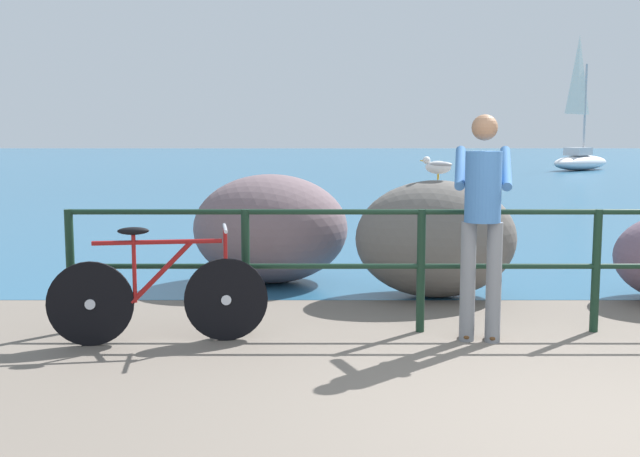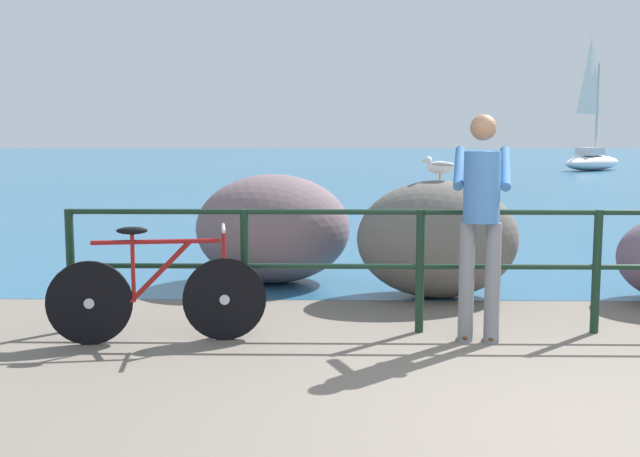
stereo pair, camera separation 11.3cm
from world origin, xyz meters
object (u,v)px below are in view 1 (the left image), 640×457
(bicycle, at_px, (159,294))
(seagull, at_px, (438,166))
(person_at_railing, at_px, (482,216))
(breakwater_boulder_main, at_px, (435,239))
(sailboat, at_px, (580,155))
(breakwater_boulder_left, at_px, (270,229))

(bicycle, bearing_deg, seagull, 27.92)
(bicycle, xyz_separation_m, person_at_railing, (2.52, 0.07, 0.60))
(breakwater_boulder_main, distance_m, seagull, 0.73)
(seagull, xyz_separation_m, sailboat, (10.97, 28.09, -0.61))
(bicycle, bearing_deg, breakwater_boulder_main, 27.18)
(bicycle, relative_size, seagull, 4.97)
(person_at_railing, distance_m, sailboat, 31.74)
(person_at_railing, xyz_separation_m, breakwater_boulder_left, (-1.81, 2.43, -0.39))
(seagull, relative_size, sailboat, 0.06)
(bicycle, height_order, breakwater_boulder_left, breakwater_boulder_left)
(person_at_railing, bearing_deg, breakwater_boulder_main, 14.44)
(breakwater_boulder_main, xyz_separation_m, sailboat, (10.98, 28.15, 0.12))
(sailboat, bearing_deg, seagull, -155.13)
(person_at_railing, bearing_deg, breakwater_boulder_left, 47.53)
(breakwater_boulder_main, bearing_deg, person_at_railing, -86.40)
(sailboat, bearing_deg, breakwater_boulder_left, -158.67)
(breakwater_boulder_main, bearing_deg, breakwater_boulder_left, 155.90)
(bicycle, height_order, sailboat, sailboat)
(seagull, bearing_deg, breakwater_boulder_left, -1.85)
(breakwater_boulder_left, xyz_separation_m, sailboat, (12.69, 27.38, 0.11))
(seagull, height_order, sailboat, sailboat)
(bicycle, distance_m, sailboat, 32.75)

